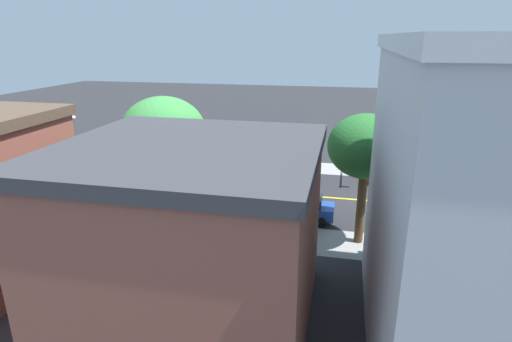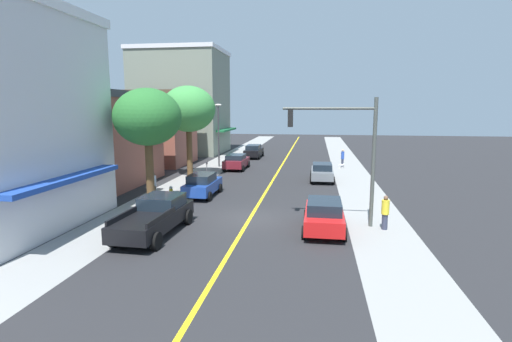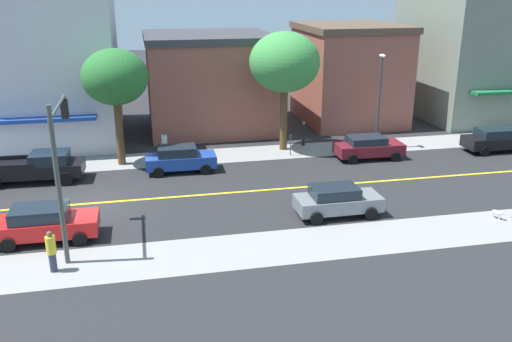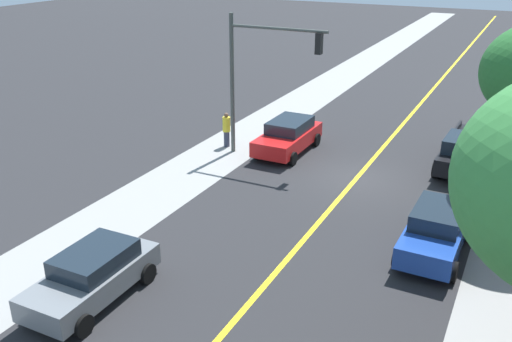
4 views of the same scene
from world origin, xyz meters
The scene contains 22 objects.
ground_plane centered at (0.00, 0.00, 0.00)m, with size 140.00×140.00×0.00m, color #262628.
sidewalk_left centered at (-6.93, 0.00, 0.00)m, with size 3.29×126.00×0.01m, color gray.
sidewalk_right centered at (6.93, 0.00, 0.00)m, with size 3.29×126.00×0.01m, color gray.
road_centerline_stripe centered at (0.00, 0.00, 0.00)m, with size 0.20×126.00×0.00m, color yellow.
corner_shop_building centered at (-14.56, 8.16, 3.69)m, with size 9.30×9.55×7.36m.
street_tree_left_near centered at (-7.50, 12.37, 5.97)m, with size 4.70×4.70×8.01m.
street_tree_right_corner centered at (-6.45, 1.44, 5.52)m, with size 4.04×4.04×7.30m.
fire_hydrant centered at (-6.12, 3.99, 0.43)m, with size 0.44×0.24×0.86m.
parking_meter centered at (-5.98, 12.47, 0.93)m, with size 0.12×0.18×1.41m.
traffic_light_mast centered at (5.09, -0.54, 4.37)m, with size 4.76×0.32×6.65m.
street_lamp centered at (-6.44, 18.81, 4.02)m, with size 0.70×0.36×6.51m.
red_sedan_right_curb centered at (4.04, -1.69, 0.83)m, with size 2.12×4.52×1.60m.
grey_sedan_right_curb centered at (4.14, 12.07, 0.80)m, with size 2.00×4.22×1.52m.
maroon_sedan_left_curb centered at (-4.28, 17.28, 0.80)m, with size 2.17×4.43×1.51m.
black_sedan_left_curb centered at (-3.98, 26.62, 0.84)m, with size 2.05×4.77×1.61m.
blue_sedan_left_curb centered at (-4.19, 4.97, 0.83)m, with size 2.00×4.28×1.61m.
black_pickup_truck centered at (-4.15, -3.35, 0.88)m, with size 2.46×5.82×1.73m.
pedestrian_yellow_shirt centered at (7.11, -1.00, 0.92)m, with size 0.39×0.39×1.76m.
pedestrian_blue_shirt centered at (6.35, 20.52, 0.99)m, with size 0.33×0.33×1.84m.
pedestrian_black_shirt centered at (-8.13, 14.01, 0.93)m, with size 0.34×0.34×1.75m.
pedestrian_white_shirt centered at (-7.44, 4.22, 0.91)m, with size 0.35×0.35×1.72m.
small_dog centered at (6.22, 19.63, 0.32)m, with size 0.63×0.42×0.48m.
Camera 1 is at (-28.26, 2.63, 11.07)m, focal length 29.00 mm.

